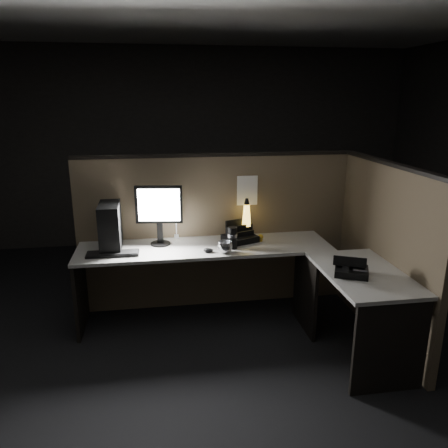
{
  "coord_description": "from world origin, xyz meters",
  "views": [
    {
      "loc": [
        -0.56,
        -3.15,
        2.03
      ],
      "look_at": [
        -0.01,
        0.35,
        1.01
      ],
      "focal_mm": 35.0,
      "sensor_mm": 36.0,
      "label": 1
    }
  ],
  "objects": [
    {
      "name": "partition_back",
      "position": [
        0.0,
        0.93,
        0.75
      ],
      "size": [
        2.66,
        0.06,
        1.5
      ],
      "primitive_type": "cube",
      "color": "brown",
      "rests_on": "ground"
    },
    {
      "name": "lava_lamp",
      "position": [
        0.27,
        0.77,
        0.89
      ],
      "size": [
        0.1,
        0.1,
        0.39
      ],
      "color": "black",
      "rests_on": "desk"
    },
    {
      "name": "monitor",
      "position": [
        -0.55,
        0.72,
        1.06
      ],
      "size": [
        0.43,
        0.18,
        0.55
      ],
      "rotation": [
        0.0,
        0.0,
        -0.13
      ],
      "color": "black",
      "rests_on": "desk"
    },
    {
      "name": "room_shell",
      "position": [
        0.0,
        0.0,
        1.62
      ],
      "size": [
        6.0,
        6.0,
        6.0
      ],
      "color": "silver",
      "rests_on": "ground"
    },
    {
      "name": "travel_mug",
      "position": [
        0.09,
        0.5,
        0.83
      ],
      "size": [
        0.09,
        0.09,
        0.2
      ],
      "primitive_type": "cylinder",
      "color": "black",
      "rests_on": "desk"
    },
    {
      "name": "figurine",
      "position": [
        0.39,
        0.66,
        0.77
      ],
      "size": [
        0.05,
        0.05,
        0.05
      ],
      "primitive_type": "sphere",
      "color": "gold",
      "rests_on": "desk"
    },
    {
      "name": "steel_mug",
      "position": [
        0.0,
        0.39,
        0.78
      ],
      "size": [
        0.13,
        0.13,
        0.1
      ],
      "primitive_type": "imported",
      "rotation": [
        0.0,
        0.0,
        -0.01
      ],
      "color": "silver",
      "rests_on": "desk"
    },
    {
      "name": "floor",
      "position": [
        0.0,
        0.0,
        0.0
      ],
      "size": [
        6.0,
        6.0,
        0.0
      ],
      "primitive_type": "plane",
      "color": "black",
      "rests_on": "ground"
    },
    {
      "name": "clip_lamp",
      "position": [
        -0.39,
        0.81,
        0.87
      ],
      "size": [
        0.05,
        0.18,
        0.23
      ],
      "color": "silver",
      "rests_on": "desk"
    },
    {
      "name": "organizer",
      "position": [
        0.19,
        0.7,
        0.78
      ],
      "size": [
        0.35,
        0.33,
        0.21
      ],
      "rotation": [
        0.0,
        0.0,
        0.37
      ],
      "color": "black",
      "rests_on": "desk"
    },
    {
      "name": "pinned_paper",
      "position": [
        0.3,
        0.9,
        1.17
      ],
      "size": [
        0.2,
        0.0,
        0.29
      ],
      "primitive_type": "cube",
      "color": "white",
      "rests_on": "partition_back"
    },
    {
      "name": "keyboard",
      "position": [
        -0.96,
        0.49,
        0.74
      ],
      "size": [
        0.45,
        0.15,
        0.02
      ],
      "primitive_type": "cube",
      "rotation": [
        0.0,
        0.0,
        -0.01
      ],
      "color": "black",
      "rests_on": "desk"
    },
    {
      "name": "mouse",
      "position": [
        -0.14,
        0.43,
        0.75
      ],
      "size": [
        0.11,
        0.09,
        0.04
      ],
      "primitive_type": "ellipsoid",
      "rotation": [
        0.0,
        0.0,
        -0.36
      ],
      "color": "black",
      "rests_on": "desk"
    },
    {
      "name": "pc_tower",
      "position": [
        -0.98,
        0.66,
        0.94
      ],
      "size": [
        0.18,
        0.4,
        0.41
      ],
      "primitive_type": "cube",
      "rotation": [
        0.0,
        0.0,
        0.02
      ],
      "color": "black",
      "rests_on": "desk"
    },
    {
      "name": "partition_right",
      "position": [
        1.33,
        0.1,
        0.75
      ],
      "size": [
        0.06,
        1.66,
        1.5
      ],
      "primitive_type": "cube",
      "color": "brown",
      "rests_on": "ground"
    },
    {
      "name": "desk_phone",
      "position": [
        0.88,
        -0.23,
        0.79
      ],
      "size": [
        0.31,
        0.31,
        0.15
      ],
      "rotation": [
        0.0,
        0.0,
        -0.43
      ],
      "color": "black",
      "rests_on": "desk"
    },
    {
      "name": "desk",
      "position": [
        0.18,
        0.25,
        0.58
      ],
      "size": [
        2.6,
        1.6,
        0.73
      ],
      "color": "#AAA9A1",
      "rests_on": "ground"
    }
  ]
}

